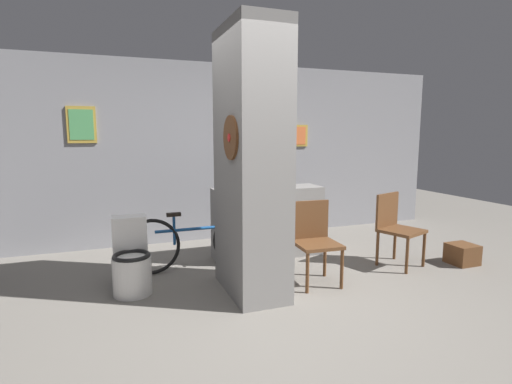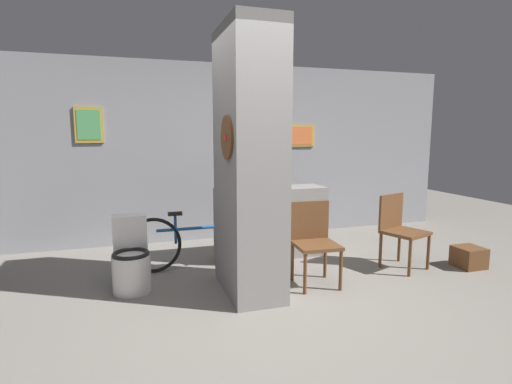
{
  "view_description": "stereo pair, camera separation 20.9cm",
  "coord_description": "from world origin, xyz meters",
  "views": [
    {
      "loc": [
        -1.3,
        -3.18,
        1.59
      ],
      "look_at": [
        0.21,
        0.88,
        0.95
      ],
      "focal_mm": 28.0,
      "sensor_mm": 36.0,
      "label": 1
    },
    {
      "loc": [
        -1.1,
        -3.25,
        1.59
      ],
      "look_at": [
        0.21,
        0.88,
        0.95
      ],
      "focal_mm": 28.0,
      "sensor_mm": 36.0,
      "label": 2
    }
  ],
  "objects": [
    {
      "name": "bicycle",
      "position": [
        -0.37,
        1.31,
        0.34
      ],
      "size": [
        1.68,
        0.42,
        0.7
      ],
      "color": "black",
      "rests_on": "ground_plane"
    },
    {
      "name": "counter_shelf",
      "position": [
        0.61,
        1.51,
        0.45
      ],
      "size": [
        1.41,
        0.44,
        0.9
      ],
      "color": "gray",
      "rests_on": "ground_plane"
    },
    {
      "name": "floor_crate",
      "position": [
        2.72,
        0.37,
        0.12
      ],
      "size": [
        0.31,
        0.31,
        0.24
      ],
      "color": "brown",
      "rests_on": "ground_plane"
    },
    {
      "name": "bottle_tall",
      "position": [
        0.37,
        1.59,
        0.99
      ],
      "size": [
        0.08,
        0.08,
        0.25
      ],
      "color": "#267233",
      "rests_on": "counter_shelf"
    },
    {
      "name": "toilet",
      "position": [
        -1.13,
        0.88,
        0.31
      ],
      "size": [
        0.38,
        0.54,
        0.74
      ],
      "color": "white",
      "rests_on": "ground_plane"
    },
    {
      "name": "chair_by_doorway",
      "position": [
        1.92,
        0.64,
        0.49
      ],
      "size": [
        0.56,
        0.56,
        0.87
      ],
      "rotation": [
        0.0,
        0.0,
        0.34
      ],
      "color": "brown",
      "rests_on": "ground_plane"
    },
    {
      "name": "chair_near_pillar",
      "position": [
        0.72,
        0.48,
        0.49
      ],
      "size": [
        0.46,
        0.46,
        0.87
      ],
      "rotation": [
        0.0,
        0.0,
        -0.06
      ],
      "color": "brown",
      "rests_on": "ground_plane"
    },
    {
      "name": "ground_plane",
      "position": [
        0.0,
        0.0,
        0.0
      ],
      "size": [
        14.0,
        14.0,
        0.0
      ],
      "primitive_type": "plane",
      "color": "slate"
    },
    {
      "name": "wall_back",
      "position": [
        -0.0,
        2.63,
        1.3
      ],
      "size": [
        8.0,
        0.09,
        2.6
      ],
      "color": "gray",
      "rests_on": "ground_plane"
    },
    {
      "name": "pillar_center",
      "position": [
        0.01,
        0.48,
        1.3
      ],
      "size": [
        0.54,
        0.96,
        2.6
      ],
      "color": "gray",
      "rests_on": "ground_plane"
    }
  ]
}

